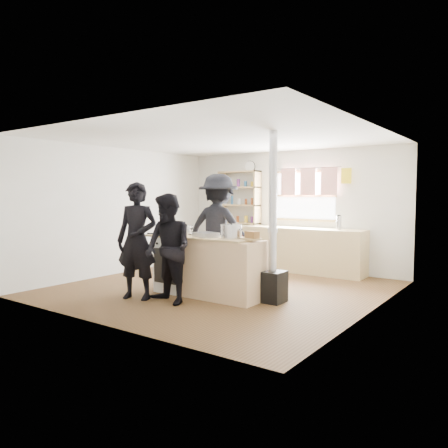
{
  "coord_description": "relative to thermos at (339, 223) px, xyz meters",
  "views": [
    {
      "loc": [
        4.26,
        -5.88,
        1.6
      ],
      "look_at": [
        0.13,
        -0.1,
        1.1
      ],
      "focal_mm": 35.0,
      "sensor_mm": 36.0,
      "label": 1
    }
  ],
  "objects": [
    {
      "name": "ground",
      "position": [
        -1.19,
        -2.22,
        -1.04
      ],
      "size": [
        5.0,
        5.0,
        0.01
      ],
      "primitive_type": "cube",
      "color": "brown",
      "rests_on": "ground"
    },
    {
      "name": "back_counter",
      "position": [
        -1.19,
        0.0,
        -0.58
      ],
      "size": [
        3.4,
        0.55,
        0.9
      ],
      "primitive_type": "cube",
      "color": "tan",
      "rests_on": "ground"
    },
    {
      "name": "shelving_unit",
      "position": [
        -2.39,
        0.12,
        0.48
      ],
      "size": [
        1.0,
        0.28,
        1.2
      ],
      "color": "tan",
      "rests_on": "back_counter"
    },
    {
      "name": "thermos",
      "position": [
        0.0,
        0.0,
        0.0
      ],
      "size": [
        0.1,
        0.1,
        0.27
      ],
      "primitive_type": "cylinder",
      "color": "silver",
      "rests_on": "back_counter"
    },
    {
      "name": "cooking_island",
      "position": [
        -1.04,
        -2.77,
        -0.57
      ],
      "size": [
        1.97,
        0.64,
        0.93
      ],
      "color": "white",
      "rests_on": "ground"
    },
    {
      "name": "skillet_greens",
      "position": [
        -1.7,
        -2.99,
        -0.07
      ],
      "size": [
        0.41,
        0.41,
        0.05
      ],
      "color": "black",
      "rests_on": "cooking_island"
    },
    {
      "name": "roast_tray",
      "position": [
        -1.02,
        -2.84,
        -0.06
      ],
      "size": [
        0.43,
        0.38,
        0.07
      ],
      "color": "silver",
      "rests_on": "cooking_island"
    },
    {
      "name": "stockpot_stove",
      "position": [
        -1.57,
        -2.67,
        -0.03
      ],
      "size": [
        0.2,
        0.2,
        0.17
      ],
      "color": "silver",
      "rests_on": "cooking_island"
    },
    {
      "name": "stockpot_counter",
      "position": [
        -0.58,
        -2.8,
        0.0
      ],
      "size": [
        0.32,
        0.32,
        0.24
      ],
      "color": "silver",
      "rests_on": "cooking_island"
    },
    {
      "name": "bread_board",
      "position": [
        -0.26,
        -2.74,
        -0.05
      ],
      "size": [
        0.33,
        0.28,
        0.12
      ],
      "color": "tan",
      "rests_on": "cooking_island"
    },
    {
      "name": "flue_heater",
      "position": [
        -0.04,
        -2.52,
        -0.37
      ],
      "size": [
        0.35,
        0.35,
        2.5
      ],
      "color": "black",
      "rests_on": "ground"
    },
    {
      "name": "person_near_left",
      "position": [
        -1.81,
        -3.54,
        -0.15
      ],
      "size": [
        0.75,
        0.61,
        1.77
      ],
      "primitive_type": "imported",
      "rotation": [
        0.0,
        0.0,
        0.33
      ],
      "color": "black",
      "rests_on": "ground"
    },
    {
      "name": "person_near_right",
      "position": [
        -1.22,
        -3.48,
        -0.23
      ],
      "size": [
        0.88,
        0.75,
        1.6
      ],
      "primitive_type": "imported",
      "rotation": [
        0.0,
        0.0,
        -0.2
      ],
      "color": "black",
      "rests_on": "ground"
    },
    {
      "name": "person_far",
      "position": [
        -1.54,
        -1.82,
        -0.06
      ],
      "size": [
        1.35,
        0.89,
        1.94
      ],
      "primitive_type": "imported",
      "rotation": [
        0.0,
        0.0,
        3.28
      ],
      "color": "black",
      "rests_on": "ground"
    }
  ]
}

